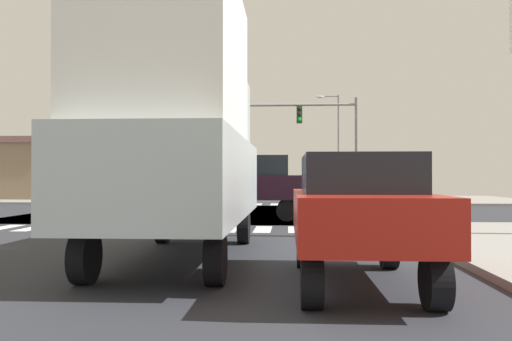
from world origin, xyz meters
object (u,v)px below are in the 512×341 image
object	(u,v)px
suv_crossing_2	(177,179)
street_lamp	(335,136)
traffic_signal_mast	(305,125)
suv_queued_3	(219,179)
suv_farside_1	(244,181)
box_truck_trailing_1	(181,123)
sedan_middle_2	(357,208)

from	to	relation	value
suv_crossing_2	street_lamp	bearing A→B (deg)	175.35
traffic_signal_mast	suv_queued_3	world-z (taller)	traffic_signal_mast
street_lamp	suv_farside_1	bearing A→B (deg)	-103.38
box_truck_trailing_1	sedan_middle_2	xyz separation A→B (m)	(3.00, -2.03, -1.45)
box_truck_trailing_1	sedan_middle_2	size ratio (longest dim) A/B	1.67
street_lamp	suv_farside_1	xyz separation A→B (m)	(-5.27, -22.16, -3.35)
suv_farside_1	sedan_middle_2	xyz separation A→B (m)	(2.61, -11.93, -0.28)
traffic_signal_mast	street_lamp	distance (m)	11.27
suv_queued_3	street_lamp	bearing A→B (deg)	154.16
suv_farside_1	box_truck_trailing_1	size ratio (longest dim) A/B	0.64
suv_farside_1	suv_queued_3	bearing A→B (deg)	9.29
street_lamp	suv_crossing_2	world-z (taller)	street_lamp
traffic_signal_mast	street_lamp	world-z (taller)	street_lamp
suv_queued_3	box_truck_trailing_1	xyz separation A→B (m)	(4.00, -36.74, 1.17)
traffic_signal_mast	suv_farside_1	bearing A→B (deg)	-103.09
traffic_signal_mast	suv_queued_3	size ratio (longest dim) A/B	1.60
suv_queued_3	box_truck_trailing_1	size ratio (longest dim) A/B	0.64
traffic_signal_mast	suv_farside_1	size ratio (longest dim) A/B	1.60
street_lamp	suv_queued_3	bearing A→B (deg)	154.16
traffic_signal_mast	box_truck_trailing_1	xyz separation A→B (m)	(-3.00, -21.12, -1.97)
traffic_signal_mast	street_lamp	bearing A→B (deg)	76.33
suv_farside_1	box_truck_trailing_1	xyz separation A→B (m)	(-0.39, -9.90, 1.17)
street_lamp	box_truck_trailing_1	world-z (taller)	street_lamp
street_lamp	box_truck_trailing_1	bearing A→B (deg)	-100.01
suv_crossing_2	sedan_middle_2	bearing A→B (deg)	105.89
suv_farside_1	street_lamp	bearing A→B (deg)	-13.38
traffic_signal_mast	sedan_middle_2	world-z (taller)	traffic_signal_mast
sedan_middle_2	suv_crossing_2	bearing A→B (deg)	105.89
street_lamp	box_truck_trailing_1	distance (m)	32.63
suv_farside_1	suv_queued_3	size ratio (longest dim) A/B	1.00
street_lamp	box_truck_trailing_1	size ratio (longest dim) A/B	1.10
suv_farside_1	sedan_middle_2	distance (m)	12.22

